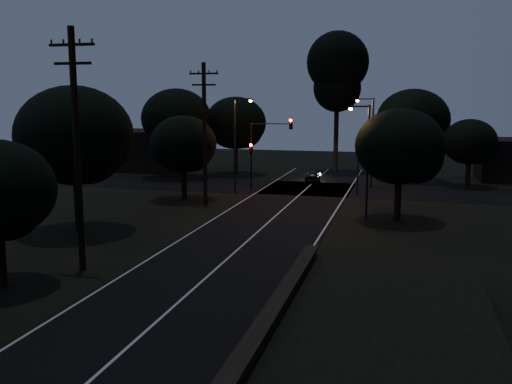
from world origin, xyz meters
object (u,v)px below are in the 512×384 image
Objects in this scene: signal_mast at (270,141)px; car at (313,176)px; utility_pole_far at (205,132)px; signal_left at (251,158)px; streetlight_b at (370,136)px; streetlight_c at (365,154)px; signal_right at (358,161)px; streetlight_a at (237,138)px; tall_pine at (338,71)px; utility_pole_mid at (77,147)px.

signal_mast reaches higher than car.
utility_pole_far reaches higher than signal_left.
car is (-5.43, 2.00, -4.06)m from streetlight_b.
signal_right is at bearing 97.02° from streetlight_c.
utility_pole_far is 16.51m from streetlight_b.
streetlight_b is at bearing 25.99° from signal_mast.
signal_right is at bearing 37.00° from utility_pole_far.
signal_left is 1.00× the size of signal_right.
streetlight_c reaches higher than signal_left.
streetlight_b is at bearing 80.00° from signal_right.
streetlight_a is at bearing 144.31° from streetlight_c.
signal_mast is (-7.51, 0.00, 1.50)m from signal_right.
signal_mast is 3.13m from streetlight_a.
tall_pine reaches higher than streetlight_c.
streetlight_a is at bearing 88.27° from utility_pole_mid.
signal_right is 10.26m from streetlight_a.
signal_right is (9.20, 0.00, 0.00)m from signal_left.
utility_pole_mid is at bearing -111.30° from streetlight_b.
streetlight_c is at bearing -79.07° from tall_pine.
tall_pine is 26.29m from streetlight_c.
utility_pole_mid is at bearing -128.26° from streetlight_c.
utility_pole_mid is 31.15m from streetlight_b.
tall_pine is at bearing 80.07° from utility_pole_mid.
utility_pole_mid is 1.38× the size of streetlight_a.
utility_pole_mid reaches higher than car.
streetlight_c is (0.52, -14.00, -0.29)m from streetlight_b.
utility_pole_far is (0.00, 17.00, -0.25)m from utility_pole_mid.
streetlight_b is at bearing 155.12° from car.
utility_pole_mid is 27.30m from signal_right.
car is (4.48, 6.01, -2.26)m from signal_left.
streetlight_b is (0.71, 4.01, 1.80)m from signal_right.
utility_pole_mid is 2.68× the size of signal_right.
utility_pole_far is at bearing -133.30° from streetlight_b.
streetlight_a is (-2.39, -1.99, 0.30)m from signal_mast.
streetlight_b reaches higher than signal_left.
streetlight_a reaches higher than streetlight_c.
signal_mast is at bearing -154.01° from streetlight_b.
streetlight_a is (0.69, 23.00, -1.10)m from utility_pole_mid.
streetlight_b is 2.35× the size of car.
tall_pine is (7.00, 23.00, 5.43)m from utility_pole_far.
streetlight_b reaches higher than signal_right.
signal_left is 1.20× the size of car.
utility_pole_mid reaches higher than utility_pole_far.
streetlight_c is (11.83, 15.00, -1.39)m from utility_pole_mid.
signal_right reaches higher than car.
tall_pine is 17.94m from signal_left.
streetlight_c is 17.48m from car.
streetlight_c is at bearing -82.98° from signal_right.
utility_pole_far reaches higher than signal_mast.
utility_pole_far is 15.96m from car.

